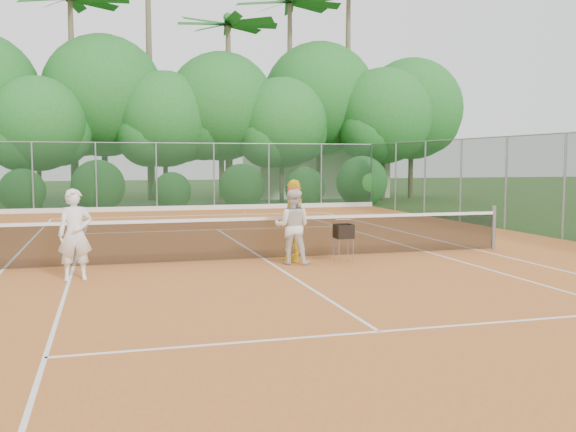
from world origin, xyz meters
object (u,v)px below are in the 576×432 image
object	(u,v)px
player_center_grp	(292,226)
ball_hopper	(344,232)
player_yellow	(294,220)
player_white	(75,234)

from	to	relation	value
player_center_grp	ball_hopper	world-z (taller)	player_center_grp
player_center_grp	ball_hopper	size ratio (longest dim) A/B	1.98
player_center_grp	ball_hopper	distance (m)	1.16
player_center_grp	player_yellow	distance (m)	0.39
player_white	player_yellow	bearing A→B (deg)	7.94
player_center_grp	player_yellow	bearing A→B (deg)	68.19
player_center_grp	ball_hopper	bearing A→B (deg)	-4.06
player_white	player_center_grp	distance (m)	4.47
player_yellow	ball_hopper	distance (m)	1.12
ball_hopper	player_white	bearing A→B (deg)	177.12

